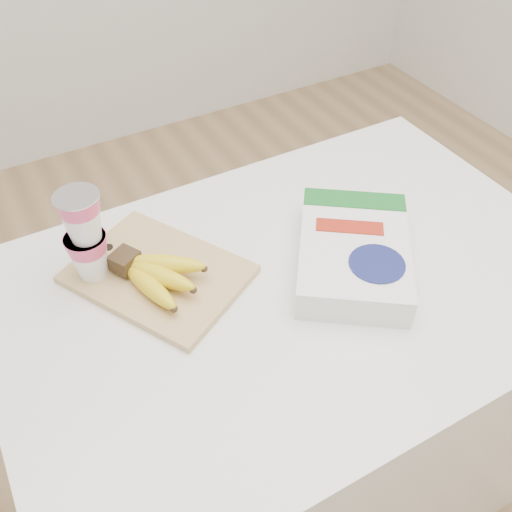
{
  "coord_description": "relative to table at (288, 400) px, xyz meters",
  "views": [
    {
      "loc": [
        -0.43,
        -0.62,
        1.63
      ],
      "look_at": [
        -0.06,
        0.06,
        0.88
      ],
      "focal_mm": 40.0,
      "sensor_mm": 36.0,
      "label": 1
    }
  ],
  "objects": [
    {
      "name": "cereal_box",
      "position": [
        0.11,
        -0.02,
        0.45
      ],
      "size": [
        0.34,
        0.36,
        0.07
      ],
      "rotation": [
        0.0,
        0.0,
        -0.62
      ],
      "color": "white",
      "rests_on": "table"
    },
    {
      "name": "cutting_board",
      "position": [
        -0.23,
        0.13,
        0.43
      ],
      "size": [
        0.36,
        0.39,
        0.02
      ],
      "primitive_type": "cube",
      "rotation": [
        0.0,
        0.0,
        0.51
      ],
      "color": "tan",
      "rests_on": "table"
    },
    {
      "name": "yogurt_stack",
      "position": [
        -0.33,
        0.18,
        0.54
      ],
      "size": [
        0.08,
        0.08,
        0.18
      ],
      "color": "white",
      "rests_on": "cutting_board"
    },
    {
      "name": "room",
      "position": [
        0.0,
        0.0,
        0.93
      ],
      "size": [
        4.0,
        4.0,
        4.0
      ],
      "color": "tan",
      "rests_on": "ground"
    },
    {
      "name": "bananas",
      "position": [
        -0.24,
        0.11,
        0.46
      ],
      "size": [
        0.17,
        0.19,
        0.06
      ],
      "color": "#382816",
      "rests_on": "cutting_board"
    },
    {
      "name": "table",
      "position": [
        0.0,
        0.0,
        0.0
      ],
      "size": [
        1.12,
        0.75,
        0.84
      ],
      "primitive_type": "cube",
      "color": "white",
      "rests_on": "ground"
    }
  ]
}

